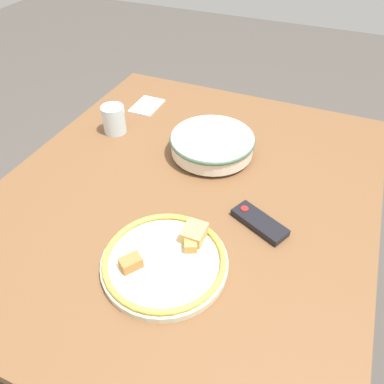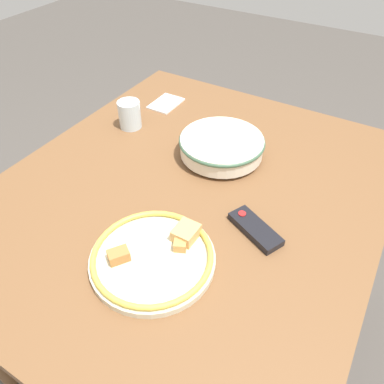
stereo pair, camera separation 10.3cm
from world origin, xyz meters
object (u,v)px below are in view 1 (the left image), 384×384
Objects in this scene: drinking_glass at (114,119)px; tv_remote at (259,222)px; food_plate at (166,260)px; noodle_bowl at (212,144)px.

tv_remote is at bearing 67.75° from drinking_glass.
drinking_glass is (-0.24, -0.59, 0.04)m from tv_remote.
food_plate is at bearing 166.12° from tv_remote.
food_plate is 0.27m from tv_remote.
tv_remote is (-0.21, 0.17, -0.01)m from food_plate.
noodle_bowl is at bearing 91.13° from drinking_glass.
tv_remote is at bearing 140.97° from food_plate.
drinking_glass is at bearing -137.30° from food_plate.
food_plate reaches higher than tv_remote.
tv_remote is (0.25, 0.23, -0.03)m from noodle_bowl.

